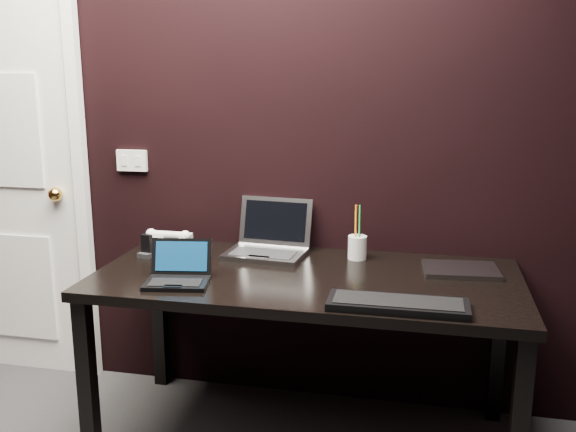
% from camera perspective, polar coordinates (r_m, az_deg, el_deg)
% --- Properties ---
extents(wall_back, '(4.00, 0.00, 4.00)m').
position_cam_1_polar(wall_back, '(2.93, -2.67, 8.11)').
color(wall_back, black).
rests_on(wall_back, ground).
extents(wall_switch, '(0.15, 0.02, 0.10)m').
position_cam_1_polar(wall_switch, '(3.15, -13.70, 4.82)').
color(wall_switch, silver).
rests_on(wall_switch, wall_back).
extents(desk, '(1.70, 0.80, 0.74)m').
position_cam_1_polar(desk, '(2.61, 1.62, -6.84)').
color(desk, black).
rests_on(desk, ground).
extents(netbook, '(0.27, 0.25, 0.15)m').
position_cam_1_polar(netbook, '(2.52, -9.75, -5.19)').
color(netbook, black).
rests_on(netbook, desk).
extents(silver_laptop, '(0.36, 0.33, 0.23)m').
position_cam_1_polar(silver_laptop, '(2.85, -1.79, -2.56)').
color(silver_laptop, '#949499').
rests_on(silver_laptop, desk).
extents(ext_keyboard, '(0.49, 0.17, 0.03)m').
position_cam_1_polar(ext_keyboard, '(2.26, 9.73, -7.75)').
color(ext_keyboard, black).
rests_on(ext_keyboard, desk).
extents(closed_laptop, '(0.31, 0.24, 0.02)m').
position_cam_1_polar(closed_laptop, '(2.70, 15.10, -4.65)').
color(closed_laptop, gray).
rests_on(closed_laptop, desk).
extents(desk_phone, '(0.21, 0.16, 0.10)m').
position_cam_1_polar(desk_phone, '(2.97, -10.53, -2.26)').
color(desk_phone, silver).
rests_on(desk_phone, desk).
extents(mobile_phone, '(0.07, 0.06, 0.10)m').
position_cam_1_polar(mobile_phone, '(2.88, -12.48, -2.85)').
color(mobile_phone, black).
rests_on(mobile_phone, desk).
extents(pen_cup, '(0.10, 0.10, 0.24)m').
position_cam_1_polar(pen_cup, '(2.80, 6.18, -2.70)').
color(pen_cup, silver).
rests_on(pen_cup, desk).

